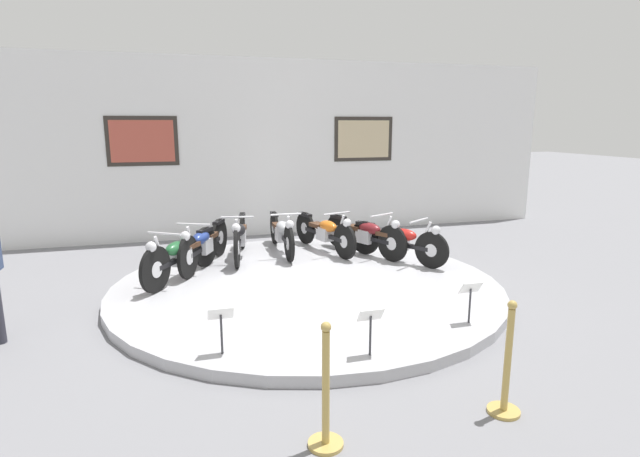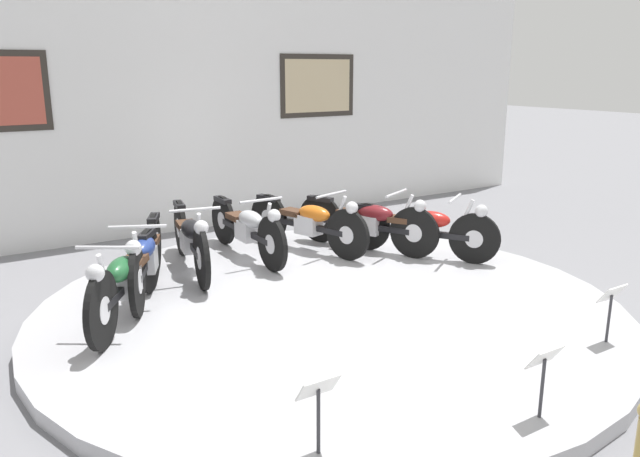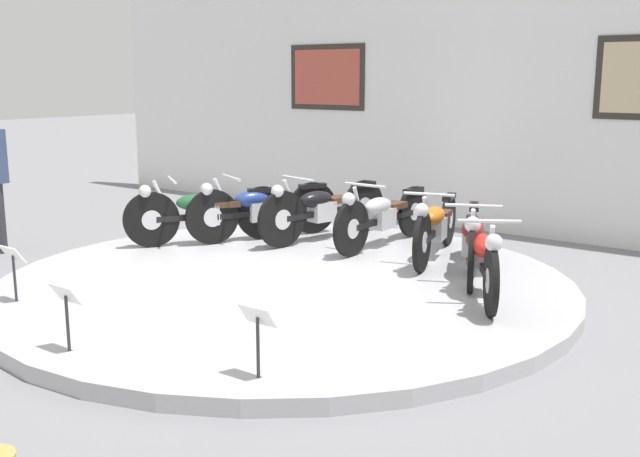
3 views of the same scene
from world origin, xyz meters
name	(u,v)px [view 2 (image 2 of 3)]	position (x,y,z in m)	size (l,w,h in m)	color
ground_plane	(330,314)	(0.00, 0.00, 0.00)	(60.00, 60.00, 0.00)	slate
display_platform	(330,308)	(0.00, 0.00, 0.07)	(5.71, 5.71, 0.13)	#ADADB2
back_wall	(175,101)	(0.00, 4.07, 1.91)	(14.00, 0.22, 3.82)	white
motorcycle_green	(126,278)	(-1.79, 0.67, 0.53)	(1.17, 1.70, 0.81)	black
motorcycle_blue	(146,255)	(-1.42, 1.26, 0.53)	(0.91, 1.84, 0.81)	black
motorcycle_black	(191,237)	(-0.78, 1.66, 0.53)	(0.58, 2.00, 0.81)	black
motorcycle_silver	(247,227)	(0.00, 1.81, 0.52)	(0.54, 1.99, 0.79)	black
motorcycle_orange	(309,221)	(0.78, 1.66, 0.51)	(0.67, 1.92, 0.79)	black
motorcycle_maroon	(368,221)	(1.42, 1.26, 0.52)	(0.88, 1.82, 0.79)	black
motorcycle_red	(422,227)	(1.79, 0.66, 0.51)	(1.08, 1.69, 0.78)	black
info_placard_front_left	(318,398)	(-1.45, -2.04, 0.50)	(0.26, 0.11, 0.51)	#333338
info_placard_front_centre	(544,366)	(0.00, -2.50, 0.50)	(0.26, 0.11, 0.51)	#333338
info_placard_front_right	(611,301)	(1.45, -2.04, 0.50)	(0.26, 0.11, 0.51)	#333338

